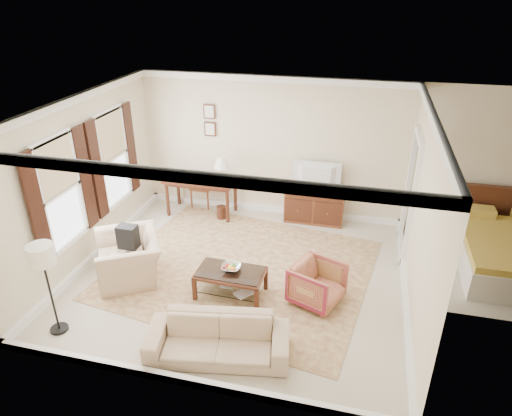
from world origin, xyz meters
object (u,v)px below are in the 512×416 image
at_px(coffee_table, 231,277).
at_px(sofa, 218,334).
at_px(tv, 317,168).
at_px(striped_armchair, 317,282).
at_px(club_armchair, 128,251).
at_px(writing_desk, 201,183).
at_px(sideboard, 314,205).

xyz_separation_m(coffee_table, sofa, (0.21, -1.30, 0.02)).
relative_size(tv, coffee_table, 0.85).
bearing_deg(striped_armchair, club_armchair, 113.22).
relative_size(coffee_table, striped_armchair, 1.48).
height_order(tv, sofa, tv).
relative_size(coffee_table, club_armchair, 0.94).
bearing_deg(writing_desk, club_armchair, -98.28).
height_order(tv, coffee_table, tv).
distance_m(coffee_table, sofa, 1.32).
height_order(sideboard, tv, tv).
relative_size(writing_desk, striped_armchair, 2.02).
distance_m(sideboard, tv, 0.83).
distance_m(writing_desk, sideboard, 2.41).
bearing_deg(sideboard, striped_armchair, -81.67).
xyz_separation_m(sideboard, club_armchair, (-2.75, -2.75, 0.13)).
xyz_separation_m(writing_desk, coffee_table, (1.43, -2.61, -0.36)).
bearing_deg(writing_desk, coffee_table, -61.33).
xyz_separation_m(tv, sofa, (-0.74, -4.11, -0.83)).
distance_m(club_armchair, sofa, 2.44).
height_order(club_armchair, sofa, club_armchair).
relative_size(sideboard, club_armchair, 1.04).
xyz_separation_m(striped_armchair, sofa, (-1.13, -1.46, 0.00)).
height_order(sideboard, sofa, sideboard).
bearing_deg(sofa, writing_desk, 102.78).
relative_size(writing_desk, club_armchair, 1.29).
xyz_separation_m(coffee_table, club_armchair, (-1.80, 0.07, 0.16)).
height_order(tv, striped_armchair, tv).
bearing_deg(sofa, striped_armchair, 42.25).
bearing_deg(coffee_table, writing_desk, 118.67).
height_order(writing_desk, sideboard, writing_desk).
height_order(striped_armchair, sofa, same).
relative_size(sideboard, tv, 1.30).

